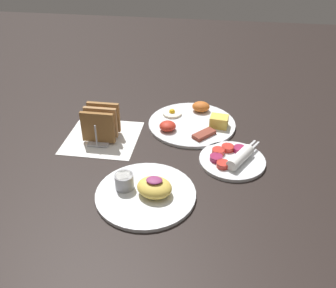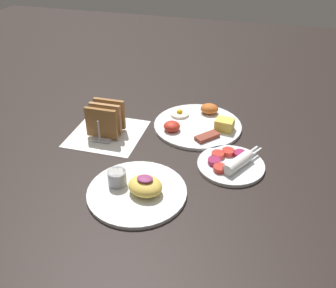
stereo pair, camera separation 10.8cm
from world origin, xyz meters
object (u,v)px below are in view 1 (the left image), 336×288
(plate_foreground, at_px, (146,191))
(plate_breakfast, at_px, (193,122))
(plate_condiments, at_px, (233,159))
(toast_rack, at_px, (101,124))

(plate_foreground, bearing_deg, plate_breakfast, 77.07)
(plate_condiments, height_order, plate_foreground, plate_foreground)
(plate_breakfast, bearing_deg, plate_condiments, -55.60)
(plate_foreground, bearing_deg, plate_condiments, 39.39)
(toast_rack, bearing_deg, plate_condiments, -9.87)
(toast_rack, bearing_deg, plate_breakfast, 23.96)
(plate_condiments, xyz_separation_m, plate_foreground, (-0.21, -0.18, 0.00))
(plate_breakfast, distance_m, plate_foreground, 0.37)
(plate_breakfast, bearing_deg, plate_foreground, -102.93)
(plate_breakfast, relative_size, toast_rack, 2.45)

